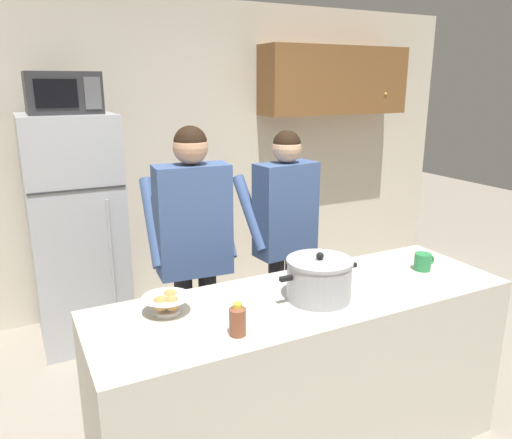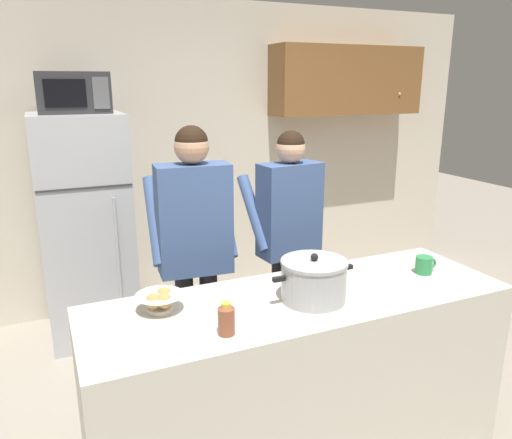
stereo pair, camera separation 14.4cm
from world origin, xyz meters
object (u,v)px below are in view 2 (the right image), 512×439
(cooking_pot, at_px, (314,280))
(bottle_near_edge, at_px, (226,319))
(person_near_pot, at_px, (194,233))
(coffee_mug, at_px, (424,265))
(refrigerator, at_px, (86,229))
(microwave, at_px, (73,93))
(bread_bowl, at_px, (160,301))
(person_by_sink, at_px, (289,223))

(cooking_pot, bearing_deg, bottle_near_edge, -163.75)
(person_near_pot, height_order, bottle_near_edge, person_near_pot)
(cooking_pot, height_order, coffee_mug, cooking_pot)
(refrigerator, bearing_deg, microwave, -89.93)
(cooking_pot, bearing_deg, bread_bowl, 165.91)
(bottle_near_edge, bearing_deg, bread_bowl, 122.13)
(microwave, height_order, bread_bowl, microwave)
(person_by_sink, relative_size, cooking_pot, 3.81)
(microwave, relative_size, coffee_mug, 3.66)
(refrigerator, xyz_separation_m, bread_bowl, (0.17, -1.73, 0.11))
(person_by_sink, height_order, cooking_pot, person_by_sink)
(person_by_sink, relative_size, bottle_near_edge, 11.55)
(refrigerator, xyz_separation_m, microwave, (0.00, -0.02, 1.00))
(person_near_pot, distance_m, cooking_pot, 0.89)
(cooking_pot, distance_m, bread_bowl, 0.72)
(refrigerator, distance_m, person_near_pot, 1.22)
(refrigerator, distance_m, cooking_pot, 2.09)
(person_near_pot, xyz_separation_m, cooking_pot, (0.34, -0.82, -0.04))
(cooking_pot, relative_size, coffee_mug, 3.27)
(refrigerator, bearing_deg, person_near_pot, -63.86)
(microwave, relative_size, bottle_near_edge, 3.40)
(refrigerator, xyz_separation_m, person_by_sink, (1.22, -0.96, 0.16))
(refrigerator, bearing_deg, cooking_pot, -65.54)
(refrigerator, height_order, microwave, microwave)
(person_by_sink, bearing_deg, refrigerator, 141.91)
(microwave, distance_m, bread_bowl, 1.93)
(refrigerator, height_order, bottle_near_edge, refrigerator)
(person_near_pot, height_order, person_by_sink, person_near_pot)
(refrigerator, distance_m, coffee_mug, 2.44)
(microwave, bearing_deg, person_by_sink, -37.45)
(person_near_pot, distance_m, bread_bowl, 0.75)
(person_by_sink, relative_size, coffee_mug, 12.45)
(refrigerator, xyz_separation_m, bottle_near_edge, (0.37, -2.05, 0.13))
(bread_bowl, bearing_deg, refrigerator, 95.50)
(cooking_pot, bearing_deg, refrigerator, 114.46)
(person_near_pot, bearing_deg, cooking_pot, -67.80)
(refrigerator, bearing_deg, coffee_mug, -49.33)
(bread_bowl, bearing_deg, person_near_pot, 60.70)
(refrigerator, distance_m, bottle_near_edge, 2.08)
(coffee_mug, bearing_deg, microwave, 131.00)
(refrigerator, height_order, bread_bowl, refrigerator)
(coffee_mug, xyz_separation_m, bottle_near_edge, (-1.22, -0.19, 0.02))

